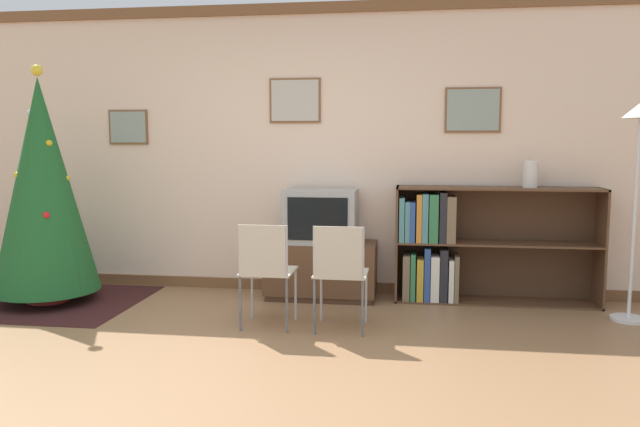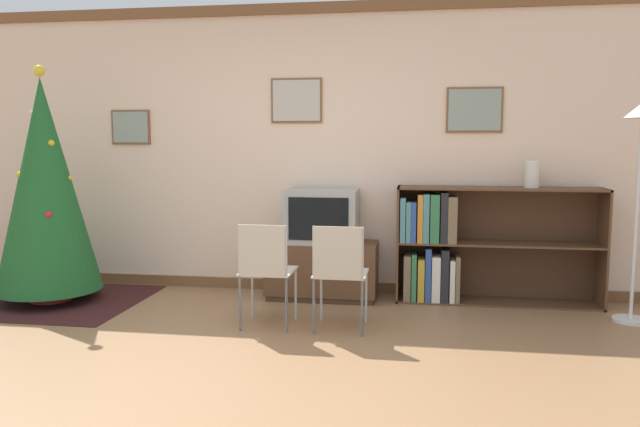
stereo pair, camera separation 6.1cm
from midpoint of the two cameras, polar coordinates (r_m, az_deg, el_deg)
The scene contains 11 objects.
ground_plane at distance 3.93m, azimuth -7.66°, elevation -14.93°, with size 24.00×24.00×0.00m, color #936B47.
wall_back at distance 5.96m, azimuth -1.33°, elevation 5.83°, with size 8.64×0.11×2.70m.
area_rug at distance 6.17m, azimuth -23.10°, elevation -7.32°, with size 1.63×1.40×0.01m.
christmas_tree at distance 6.02m, azimuth -23.56°, elevation 2.33°, with size 0.91×0.91×2.09m.
tv_console at distance 5.74m, azimuth 0.50°, elevation -5.18°, with size 1.00×0.46×0.52m.
television at distance 5.66m, azimuth 0.50°, elevation -0.23°, with size 0.65×0.45×0.48m.
folding_chair_left at distance 4.80m, azimuth -4.63°, elevation -5.00°, with size 0.40×0.40×0.82m.
folding_chair_right at distance 4.70m, azimuth 2.16°, elevation -5.23°, with size 0.40×0.40×0.82m.
bookshelf at distance 5.71m, azimuth 12.88°, elevation -2.97°, with size 1.78×0.36×1.03m.
vase at distance 5.74m, azimuth 19.11°, elevation 3.43°, with size 0.12×0.12×0.23m.
standing_lamp at distance 5.48m, azimuth 27.51°, elevation 4.79°, with size 0.28×0.28×1.74m.
Camera 2 is at (1.09, -3.49, 1.45)m, focal length 35.00 mm.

